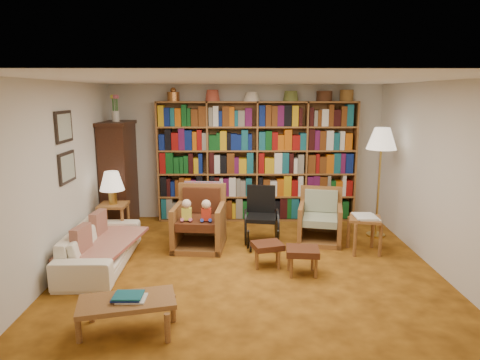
{
  "coord_description": "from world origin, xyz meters",
  "views": [
    {
      "loc": [
        -0.18,
        -5.44,
        2.33
      ],
      "look_at": [
        -0.12,
        0.6,
        1.11
      ],
      "focal_mm": 32.0,
      "sensor_mm": 36.0,
      "label": 1
    }
  ],
  "objects_px": {
    "armchair_leather": "(200,221)",
    "coffee_table": "(127,304)",
    "side_table_lamp": "(114,213)",
    "side_table_papers": "(365,224)",
    "floor_lamp": "(382,143)",
    "armchair_sage": "(319,221)",
    "footstool_a": "(267,247)",
    "footstool_b": "(302,253)",
    "wheelchair": "(261,218)",
    "sofa": "(101,246)"
  },
  "relations": [
    {
      "from": "armchair_sage",
      "to": "side_table_lamp",
      "type": "bearing_deg",
      "value": 179.46
    },
    {
      "from": "armchair_leather",
      "to": "floor_lamp",
      "type": "height_order",
      "value": "floor_lamp"
    },
    {
      "from": "sofa",
      "to": "side_table_lamp",
      "type": "bearing_deg",
      "value": 4.48
    },
    {
      "from": "side_table_lamp",
      "to": "footstool_a",
      "type": "bearing_deg",
      "value": -24.67
    },
    {
      "from": "armchair_leather",
      "to": "footstool_a",
      "type": "xyz_separation_m",
      "value": [
        1.0,
        -0.83,
        -0.12
      ]
    },
    {
      "from": "armchair_leather",
      "to": "wheelchair",
      "type": "distance_m",
      "value": 0.97
    },
    {
      "from": "side_table_papers",
      "to": "coffee_table",
      "type": "height_order",
      "value": "side_table_papers"
    },
    {
      "from": "floor_lamp",
      "to": "footstool_a",
      "type": "distance_m",
      "value": 2.62
    },
    {
      "from": "side_table_papers",
      "to": "armchair_leather",
      "type": "bearing_deg",
      "value": 172.93
    },
    {
      "from": "footstool_a",
      "to": "footstool_b",
      "type": "relative_size",
      "value": 1.04
    },
    {
      "from": "footstool_a",
      "to": "coffee_table",
      "type": "bearing_deg",
      "value": -132.52
    },
    {
      "from": "floor_lamp",
      "to": "armchair_sage",
      "type": "bearing_deg",
      "value": -169.15
    },
    {
      "from": "armchair_sage",
      "to": "floor_lamp",
      "type": "xyz_separation_m",
      "value": [
        1.0,
        0.19,
        1.23
      ]
    },
    {
      "from": "armchair_sage",
      "to": "coffee_table",
      "type": "relative_size",
      "value": 0.83
    },
    {
      "from": "coffee_table",
      "to": "armchair_sage",
      "type": "bearing_deg",
      "value": 48.35
    },
    {
      "from": "side_table_lamp",
      "to": "footstool_b",
      "type": "distance_m",
      "value": 3.15
    },
    {
      "from": "wheelchair",
      "to": "armchair_sage",
      "type": "bearing_deg",
      "value": 10.22
    },
    {
      "from": "footstool_a",
      "to": "coffee_table",
      "type": "xyz_separation_m",
      "value": [
        -1.51,
        -1.64,
        0.03
      ]
    },
    {
      "from": "floor_lamp",
      "to": "armchair_leather",
      "type": "bearing_deg",
      "value": -171.55
    },
    {
      "from": "sofa",
      "to": "armchair_sage",
      "type": "distance_m",
      "value": 3.36
    },
    {
      "from": "coffee_table",
      "to": "side_table_papers",
      "type": "bearing_deg",
      "value": 35.95
    },
    {
      "from": "armchair_leather",
      "to": "footstool_a",
      "type": "height_order",
      "value": "armchair_leather"
    },
    {
      "from": "side_table_papers",
      "to": "sofa",
      "type": "bearing_deg",
      "value": -173.21
    },
    {
      "from": "side_table_lamp",
      "to": "wheelchair",
      "type": "relative_size",
      "value": 0.65
    },
    {
      "from": "side_table_papers",
      "to": "coffee_table",
      "type": "xyz_separation_m",
      "value": [
        -2.99,
        -2.17,
        -0.14
      ]
    },
    {
      "from": "wheelchair",
      "to": "side_table_papers",
      "type": "distance_m",
      "value": 1.56
    },
    {
      "from": "wheelchair",
      "to": "footstool_b",
      "type": "distance_m",
      "value": 1.27
    },
    {
      "from": "armchair_leather",
      "to": "coffee_table",
      "type": "bearing_deg",
      "value": -101.64
    },
    {
      "from": "side_table_papers",
      "to": "footstool_b",
      "type": "bearing_deg",
      "value": -142.75
    },
    {
      "from": "floor_lamp",
      "to": "coffee_table",
      "type": "height_order",
      "value": "floor_lamp"
    },
    {
      "from": "footstool_b",
      "to": "coffee_table",
      "type": "distance_m",
      "value": 2.38
    },
    {
      "from": "wheelchair",
      "to": "footstool_a",
      "type": "distance_m",
      "value": 0.91
    },
    {
      "from": "wheelchair",
      "to": "footstool_a",
      "type": "height_order",
      "value": "wheelchair"
    },
    {
      "from": "footstool_a",
      "to": "footstool_b",
      "type": "distance_m",
      "value": 0.51
    },
    {
      "from": "side_table_lamp",
      "to": "armchair_sage",
      "type": "height_order",
      "value": "armchair_sage"
    },
    {
      "from": "floor_lamp",
      "to": "side_table_papers",
      "type": "height_order",
      "value": "floor_lamp"
    },
    {
      "from": "wheelchair",
      "to": "floor_lamp",
      "type": "xyz_separation_m",
      "value": [
        1.94,
        0.36,
        1.14
      ]
    },
    {
      "from": "side_table_lamp",
      "to": "coffee_table",
      "type": "bearing_deg",
      "value": -71.99
    },
    {
      "from": "footstool_a",
      "to": "sofa",
      "type": "bearing_deg",
      "value": 178.17
    },
    {
      "from": "side_table_lamp",
      "to": "side_table_papers",
      "type": "relative_size",
      "value": 1.06
    },
    {
      "from": "side_table_lamp",
      "to": "side_table_papers",
      "type": "height_order",
      "value": "side_table_lamp"
    },
    {
      "from": "side_table_papers",
      "to": "footstool_b",
      "type": "relative_size",
      "value": 1.25
    },
    {
      "from": "armchair_sage",
      "to": "armchair_leather",
      "type": "bearing_deg",
      "value": -172.81
    },
    {
      "from": "side_table_papers",
      "to": "footstool_a",
      "type": "height_order",
      "value": "side_table_papers"
    },
    {
      "from": "floor_lamp",
      "to": "side_table_papers",
      "type": "xyz_separation_m",
      "value": [
        -0.42,
        -0.74,
        -1.11
      ]
    },
    {
      "from": "sofa",
      "to": "footstool_a",
      "type": "relative_size",
      "value": 3.92
    },
    {
      "from": "armchair_sage",
      "to": "floor_lamp",
      "type": "distance_m",
      "value": 1.6
    },
    {
      "from": "armchair_leather",
      "to": "side_table_papers",
      "type": "bearing_deg",
      "value": -7.07
    },
    {
      "from": "armchair_sage",
      "to": "floor_lamp",
      "type": "height_order",
      "value": "floor_lamp"
    },
    {
      "from": "side_table_lamp",
      "to": "footstool_b",
      "type": "bearing_deg",
      "value": -25.8
    }
  ]
}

